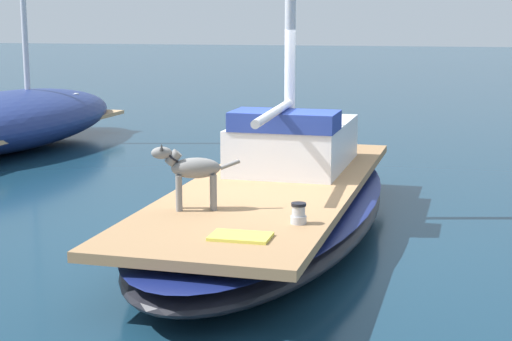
% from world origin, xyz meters
% --- Properties ---
extents(ground_plane, '(120.00, 120.00, 0.00)m').
position_xyz_m(ground_plane, '(0.00, 0.00, 0.00)').
color(ground_plane, '#143347').
extents(sailboat_main, '(2.93, 7.37, 0.66)m').
position_xyz_m(sailboat_main, '(0.00, 0.00, 0.34)').
color(sailboat_main, black).
rests_on(sailboat_main, ground).
extents(cabin_house, '(1.53, 2.30, 0.84)m').
position_xyz_m(cabin_house, '(0.07, 1.11, 1.01)').
color(cabin_house, silver).
rests_on(cabin_house, sailboat_main).
extents(dog_grey, '(0.92, 0.39, 0.70)m').
position_xyz_m(dog_grey, '(-0.59, -1.49, 1.08)').
color(dog_grey, gray).
rests_on(dog_grey, sailboat_main).
extents(deck_winch, '(0.16, 0.16, 0.21)m').
position_xyz_m(deck_winch, '(0.61, -1.86, 0.76)').
color(deck_winch, '#B7B7BC').
rests_on(deck_winch, sailboat_main).
extents(deck_towel, '(0.57, 0.38, 0.03)m').
position_xyz_m(deck_towel, '(0.17, -2.50, 0.68)').
color(deck_towel, '#D8D14C').
rests_on(deck_towel, sailboat_main).
extents(moored_boat_port_side, '(3.27, 6.76, 6.35)m').
position_xyz_m(moored_boat_port_side, '(-6.42, 5.47, 0.60)').
color(moored_boat_port_side, navy).
rests_on(moored_boat_port_side, ground).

